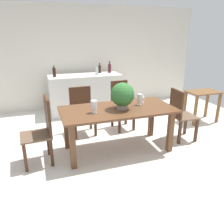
{
  "coord_description": "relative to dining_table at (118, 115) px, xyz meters",
  "views": [
    {
      "loc": [
        -1.22,
        -3.38,
        1.92
      ],
      "look_at": [
        -0.08,
        -0.02,
        0.68
      ],
      "focal_mm": 36.09,
      "sensor_mm": 36.0,
      "label": 1
    }
  ],
  "objects": [
    {
      "name": "dining_table",
      "position": [
        0.0,
        0.0,
        0.0
      ],
      "size": [
        1.88,
        0.91,
        0.75
      ],
      "color": "brown",
      "rests_on": "ground"
    },
    {
      "name": "crystal_vase_left",
      "position": [
        -0.42,
        -0.07,
        0.23
      ],
      "size": [
        0.1,
        0.1,
        0.2
      ],
      "color": "silver",
      "rests_on": "dining_table"
    },
    {
      "name": "wine_bottle_tall",
      "position": [
        0.21,
        2.07,
        0.41
      ],
      "size": [
        0.07,
        0.07,
        0.24
      ],
      "color": "#B2BFB7",
      "rests_on": "kitchen_counter"
    },
    {
      "name": "chair_foot_end",
      "position": [
        1.23,
        0.0,
        -0.1
      ],
      "size": [
        0.44,
        0.45,
        0.97
      ],
      "rotation": [
        0.0,
        0.0,
        1.52
      ],
      "color": "#422616",
      "rests_on": "ground"
    },
    {
      "name": "chair_far_right",
      "position": [
        0.42,
        0.94,
        -0.1
      ],
      "size": [
        0.43,
        0.47,
        0.99
      ],
      "rotation": [
        0.0,
        0.0,
        0.07
      ],
      "color": "#422616",
      "rests_on": "ground"
    },
    {
      "name": "back_wall",
      "position": [
        0.0,
        2.69,
        0.66
      ],
      "size": [
        6.4,
        0.1,
        2.6
      ],
      "primitive_type": "cube",
      "color": "beige",
      "rests_on": "ground"
    },
    {
      "name": "ground_plane",
      "position": [
        0.0,
        0.09,
        -0.64
      ],
      "size": [
        7.04,
        7.04,
        0.0
      ],
      "primitive_type": "plane",
      "color": "silver"
    },
    {
      "name": "wine_bottle_dark",
      "position": [
        0.59,
        2.25,
        0.43
      ],
      "size": [
        0.08,
        0.08,
        0.3
      ],
      "color": "#511E28",
      "rests_on": "kitchen_counter"
    },
    {
      "name": "chair_far_left",
      "position": [
        -0.42,
        0.93,
        -0.12
      ],
      "size": [
        0.48,
        0.45,
        0.92
      ],
      "rotation": [
        0.0,
        0.0,
        0.02
      ],
      "color": "#422616",
      "rests_on": "ground"
    },
    {
      "name": "side_table",
      "position": [
        2.27,
        0.66,
        -0.11
      ],
      "size": [
        0.7,
        0.45,
        0.7
      ],
      "color": "brown",
      "rests_on": "ground"
    },
    {
      "name": "kitchen_counter",
      "position": [
        -0.09,
        2.11,
        -0.16
      ],
      "size": [
        1.76,
        0.64,
        0.96
      ],
      "primitive_type": "cube",
      "color": "silver",
      "rests_on": "ground"
    },
    {
      "name": "wine_glass",
      "position": [
        0.54,
        0.19,
        0.22
      ],
      "size": [
        0.07,
        0.07,
        0.16
      ],
      "color": "silver",
      "rests_on": "dining_table"
    },
    {
      "name": "crystal_vase_center_near",
      "position": [
        0.42,
        0.07,
        0.22
      ],
      "size": [
        0.08,
        0.08,
        0.2
      ],
      "color": "silver",
      "rests_on": "dining_table"
    },
    {
      "name": "chair_head_end",
      "position": [
        -1.21,
        0.01,
        -0.07
      ],
      "size": [
        0.48,
        0.48,
        1.04
      ],
      "rotation": [
        0.0,
        0.0,
        -1.5
      ],
      "color": "#422616",
      "rests_on": "ground"
    },
    {
      "name": "flower_centerpiece",
      "position": [
        0.06,
        -0.04,
        0.34
      ],
      "size": [
        0.38,
        0.39,
        0.43
      ],
      "color": "gray",
      "rests_on": "dining_table"
    },
    {
      "name": "wine_bottle_clear",
      "position": [
        0.34,
        2.28,
        0.42
      ],
      "size": [
        0.07,
        0.07,
        0.26
      ],
      "color": "black",
      "rests_on": "kitchen_counter"
    },
    {
      "name": "wine_bottle_green",
      "position": [
        -0.81,
        2.08,
        0.42
      ],
      "size": [
        0.07,
        0.07,
        0.26
      ],
      "color": "black",
      "rests_on": "kitchen_counter"
    }
  ]
}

